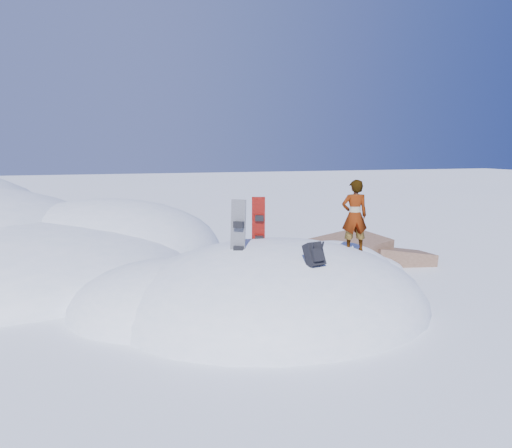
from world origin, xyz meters
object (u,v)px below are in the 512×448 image
object	(u,v)px
backpack	(315,255)
person	(354,216)
snowboard_red	(259,231)
snowboard_dark	(238,240)

from	to	relation	value
backpack	person	distance (m)	2.21
snowboard_red	backpack	xyz separation A→B (m)	(0.41, -2.22, -0.13)
snowboard_red	backpack	world-z (taller)	snowboard_red
snowboard_red	person	xyz separation A→B (m)	(2.03, -0.80, 0.37)
backpack	person	size ratio (longest dim) A/B	0.33
snowboard_red	backpack	size ratio (longest dim) A/B	3.01
person	snowboard_dark	bearing A→B (deg)	15.74
snowboard_dark	person	distance (m)	2.83
snowboard_red	backpack	bearing A→B (deg)	-62.88
snowboard_dark	backpack	world-z (taller)	snowboard_dark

